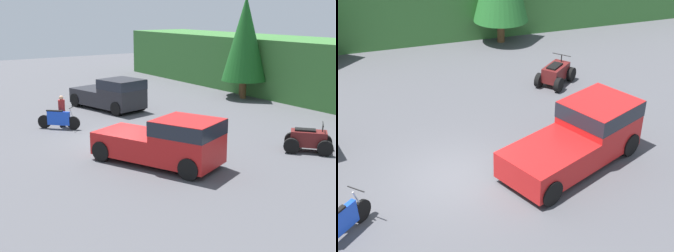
# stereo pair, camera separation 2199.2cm
# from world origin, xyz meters

# --- Properties ---
(ground_plane) EXTENTS (80.00, 80.00, 0.00)m
(ground_plane) POSITION_xyz_m (0.00, 0.00, 0.00)
(ground_plane) COLOR #4C4C51
(pickup_truck_red) EXTENTS (5.62, 4.03, 1.99)m
(pickup_truck_red) POSITION_xyz_m (4.41, -0.33, 1.04)
(pickup_truck_red) COLOR red
(pickup_truck_red) RESTS_ON ground_plane
(dirt_bike) EXTENTS (1.69, 1.72, 1.20)m
(dirt_bike) POSITION_xyz_m (-3.66, -1.81, 0.50)
(dirt_bike) COLOR black
(dirt_bike) RESTS_ON ground_plane
(quad_atv) EXTENTS (2.35, 2.26, 1.29)m
(quad_atv) POSITION_xyz_m (6.15, 5.85, 0.51)
(quad_atv) COLOR black
(quad_atv) RESTS_ON ground_plane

